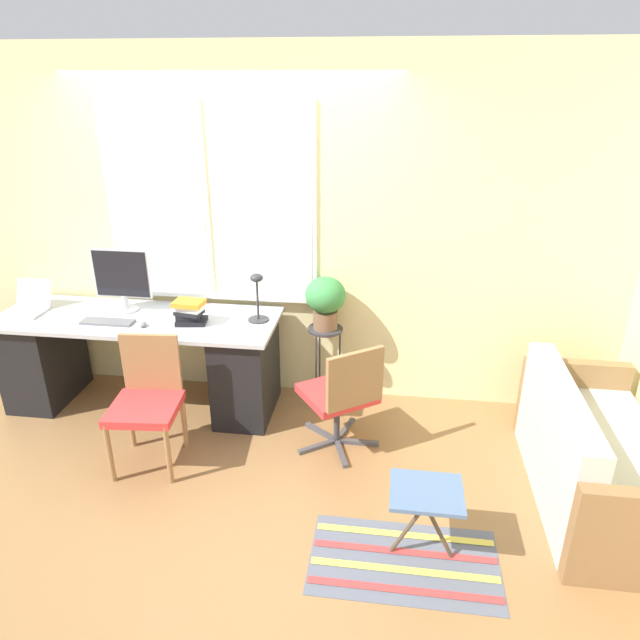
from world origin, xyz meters
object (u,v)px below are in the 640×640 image
object	(u,v)px
desk_chair_wooden	(147,398)
office_chair_swivel	(342,394)
keyboard	(108,322)
potted_plant	(325,299)
plant_stand	(325,337)
laptop	(28,305)
mouse	(143,324)
desk_lamp	(257,293)
book_stack	(190,312)
folding_stool	(426,497)
couch_loveseat	(594,461)
monitor	(122,278)

from	to	relation	value
desk_chair_wooden	office_chair_swivel	distance (m)	1.32
keyboard	potted_plant	xyz separation A→B (m)	(1.59, 0.36, 0.13)
plant_stand	keyboard	bearing A→B (deg)	-167.11
laptop	mouse	world-z (taller)	laptop
desk_lamp	office_chair_swivel	distance (m)	0.98
office_chair_swivel	book_stack	bearing A→B (deg)	-51.22
office_chair_swivel	folding_stool	size ratio (longest dim) A/B	1.84
folding_stool	couch_loveseat	bearing A→B (deg)	30.80
plant_stand	book_stack	bearing A→B (deg)	-163.70
laptop	mouse	size ratio (longest dim) A/B	4.08
mouse	desk_chair_wooden	distance (m)	0.63
keyboard	desk_chair_wooden	distance (m)	0.79
monitor	desk_lamp	bearing A→B (deg)	-2.69
office_chair_swivel	plant_stand	bearing A→B (deg)	-108.03
desk_chair_wooden	couch_loveseat	xyz separation A→B (m)	(2.89, -0.01, -0.21)
desk_lamp	couch_loveseat	xyz separation A→B (m)	(2.29, -0.75, -0.71)
plant_stand	desk_chair_wooden	bearing A→B (deg)	-140.51
book_stack	plant_stand	world-z (taller)	book_stack
couch_loveseat	potted_plant	distance (m)	2.11
monitor	book_stack	bearing A→B (deg)	-16.71
laptop	plant_stand	world-z (taller)	laptop
laptop	desk_lamp	distance (m)	1.83
desk_lamp	folding_stool	size ratio (longest dim) A/B	0.81
book_stack	potted_plant	distance (m)	1.02
office_chair_swivel	keyboard	bearing A→B (deg)	-43.62
mouse	couch_loveseat	world-z (taller)	mouse
monitor	plant_stand	size ratio (longest dim) A/B	0.75
laptop	folding_stool	bearing A→B (deg)	-23.33
monitor	office_chair_swivel	size ratio (longest dim) A/B	0.59
laptop	folding_stool	distance (m)	3.35
desk_chair_wooden	keyboard	bearing A→B (deg)	127.98
potted_plant	couch_loveseat	bearing A→B (deg)	-26.86
book_stack	couch_loveseat	bearing A→B (deg)	-12.70
laptop	office_chair_swivel	bearing A→B (deg)	-8.65
book_stack	folding_stool	world-z (taller)	book_stack
laptop	desk_chair_wooden	size ratio (longest dim) A/B	0.35
plant_stand	mouse	bearing A→B (deg)	-163.17
mouse	folding_stool	xyz separation A→B (m)	(2.04, -1.15, -0.38)
mouse	potted_plant	bearing A→B (deg)	16.83
office_chair_swivel	desk_lamp	bearing A→B (deg)	-69.02
keyboard	book_stack	size ratio (longest dim) A/B	1.60
laptop	monitor	distance (m)	0.79
potted_plant	folding_stool	bearing A→B (deg)	-64.36
laptop	keyboard	distance (m)	0.73
book_stack	desk_chair_wooden	size ratio (longest dim) A/B	0.28
keyboard	folding_stool	size ratio (longest dim) A/B	0.86
desk_chair_wooden	folding_stool	size ratio (longest dim) A/B	1.93
mouse	folding_stool	world-z (taller)	mouse
desk_lamp	plant_stand	distance (m)	0.65
monitor	book_stack	world-z (taller)	monitor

